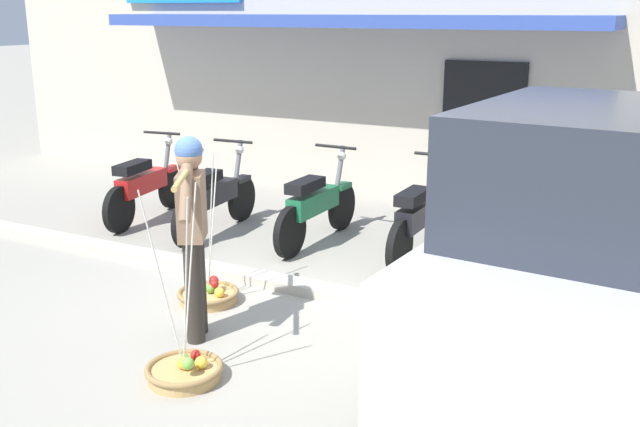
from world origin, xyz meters
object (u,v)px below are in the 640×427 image
(motorcycle_end_of_row, at_px, (420,218))
(fruit_basket_right_side, at_px, (185,370))
(motorcycle_second_in_row, at_px, (215,198))
(fruit_basket_left_side, at_px, (208,294))
(parked_truck, at_px, (636,252))
(motorcycle_nearest_shop, at_px, (145,186))
(fruit_vendor, at_px, (192,225))
(motorcycle_third_in_row, at_px, (316,206))

(motorcycle_end_of_row, bearing_deg, fruit_basket_right_side, -99.53)
(fruit_basket_right_side, xyz_separation_m, motorcycle_end_of_row, (0.57, 3.41, 0.37))
(fruit_basket_right_side, height_order, motorcycle_end_of_row, fruit_basket_right_side)
(fruit_basket_right_side, relative_size, motorcycle_second_in_row, 0.80)
(fruit_basket_left_side, height_order, parked_truck, parked_truck)
(motorcycle_nearest_shop, bearing_deg, motorcycle_end_of_row, 3.99)
(motorcycle_end_of_row, bearing_deg, fruit_basket_left_side, -121.41)
(fruit_vendor, relative_size, motorcycle_third_in_row, 0.93)
(fruit_basket_right_side, bearing_deg, motorcycle_third_in_row, 101.43)
(fruit_vendor, bearing_deg, motorcycle_end_of_row, 71.26)
(fruit_basket_left_side, bearing_deg, fruit_vendor, -60.63)
(fruit_basket_right_side, height_order, motorcycle_second_in_row, fruit_basket_right_side)
(fruit_basket_left_side, xyz_separation_m, motorcycle_third_in_row, (0.06, 2.04, 0.37))
(motorcycle_nearest_shop, height_order, motorcycle_second_in_row, same)
(fruit_basket_right_side, relative_size, motorcycle_end_of_row, 0.80)
(motorcycle_end_of_row, relative_size, parked_truck, 0.38)
(fruit_basket_left_side, bearing_deg, motorcycle_third_in_row, 88.46)
(fruit_basket_left_side, xyz_separation_m, motorcycle_end_of_row, (1.30, 2.13, 0.37))
(motorcycle_third_in_row, height_order, motorcycle_end_of_row, same)
(motorcycle_nearest_shop, relative_size, motorcycle_end_of_row, 1.00)
(fruit_basket_left_side, relative_size, motorcycle_third_in_row, 0.80)
(fruit_basket_left_side, distance_m, motorcycle_third_in_row, 2.08)
(fruit_basket_left_side, height_order, motorcycle_third_in_row, fruit_basket_left_side)
(fruit_basket_left_side, distance_m, motorcycle_nearest_shop, 3.03)
(fruit_basket_left_side, xyz_separation_m, parked_truck, (3.59, 0.10, 0.95))
(fruit_vendor, height_order, fruit_basket_left_side, fruit_vendor)
(fruit_vendor, distance_m, motorcycle_third_in_row, 2.75)
(fruit_vendor, relative_size, motorcycle_nearest_shop, 0.94)
(fruit_basket_right_side, bearing_deg, motorcycle_nearest_shop, 134.35)
(fruit_basket_left_side, xyz_separation_m, motorcycle_second_in_row, (-1.20, 1.79, 0.37))
(fruit_vendor, height_order, motorcycle_third_in_row, fruit_vendor)
(parked_truck, bearing_deg, fruit_basket_right_side, -154.22)
(fruit_basket_right_side, xyz_separation_m, parked_truck, (2.86, 1.38, 0.95))
(fruit_basket_left_side, bearing_deg, motorcycle_end_of_row, 58.59)
(fruit_vendor, relative_size, motorcycle_second_in_row, 0.93)
(fruit_basket_right_side, distance_m, parked_truck, 3.31)
(motorcycle_nearest_shop, distance_m, parked_truck, 6.23)
(fruit_vendor, xyz_separation_m, motorcycle_third_in_row, (-0.31, 2.68, -0.52))
(motorcycle_end_of_row, bearing_deg, motorcycle_third_in_row, -176.04)
(fruit_vendor, relative_size, fruit_basket_left_side, 1.17)
(motorcycle_second_in_row, relative_size, parked_truck, 0.38)
(parked_truck, bearing_deg, motorcycle_second_in_row, 160.49)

